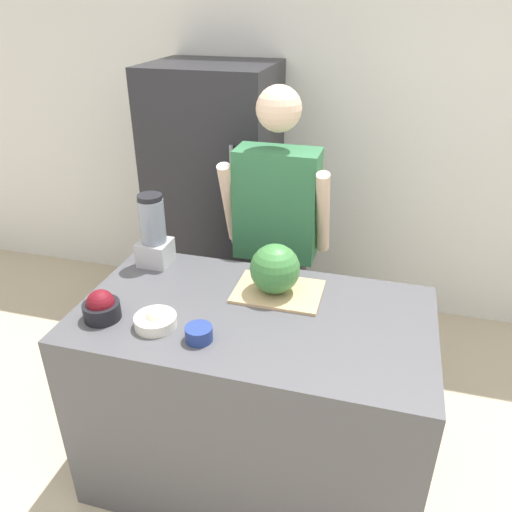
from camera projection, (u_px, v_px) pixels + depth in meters
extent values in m
cube|color=white|center=(322.00, 132.00, 3.44)|extent=(8.00, 0.06, 2.60)
cube|color=#4C4C51|center=(254.00, 397.00, 2.34)|extent=(1.51, 0.84, 0.95)
cube|color=#232328|center=(216.00, 199.00, 3.45)|extent=(0.79, 0.69, 1.78)
cylinder|color=gray|center=(232.00, 196.00, 3.01)|extent=(0.02, 0.02, 0.62)
cube|color=#333338|center=(275.00, 315.00, 3.02)|extent=(0.33, 0.18, 0.85)
cube|color=#337247|center=(277.00, 204.00, 2.68)|extent=(0.44, 0.22, 0.60)
sphere|color=beige|center=(279.00, 109.00, 2.45)|extent=(0.23, 0.23, 0.23)
cylinder|color=beige|center=(230.00, 204.00, 2.71)|extent=(0.07, 0.24, 0.50)
cylinder|color=beige|center=(323.00, 214.00, 2.59)|extent=(0.07, 0.24, 0.50)
cube|color=tan|center=(278.00, 291.00, 2.25)|extent=(0.39, 0.28, 0.01)
sphere|color=#3D7F3D|center=(275.00, 269.00, 2.19)|extent=(0.22, 0.22, 0.22)
cylinder|color=black|center=(102.00, 311.00, 2.06)|extent=(0.15, 0.15, 0.07)
sphere|color=maroon|center=(101.00, 303.00, 2.05)|extent=(0.12, 0.12, 0.12)
cylinder|color=white|center=(156.00, 321.00, 2.02)|extent=(0.17, 0.17, 0.05)
sphere|color=white|center=(155.00, 316.00, 2.01)|extent=(0.08, 0.08, 0.08)
cylinder|color=navy|center=(199.00, 334.00, 1.93)|extent=(0.11, 0.11, 0.06)
cube|color=#B7B7BC|center=(155.00, 252.00, 2.48)|extent=(0.15, 0.15, 0.12)
cylinder|color=gray|center=(152.00, 221.00, 2.40)|extent=(0.12, 0.12, 0.22)
cylinder|color=black|center=(150.00, 197.00, 2.34)|extent=(0.12, 0.12, 0.02)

